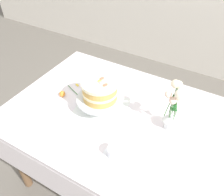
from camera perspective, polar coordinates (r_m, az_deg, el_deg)
ground_plane at (r=2.07m, az=1.36°, el=-18.73°), size 12.00×12.00×0.00m
dining_table at (r=1.53m, az=1.27°, el=-7.01°), size 1.40×1.00×0.74m
linen_napkin at (r=1.51m, az=-2.73°, el=-2.77°), size 0.38×0.38×0.00m
cake_stand at (r=1.46m, az=-2.83°, el=-0.44°), size 0.29×0.29×0.10m
layer_cake at (r=1.41m, az=-2.93°, el=1.96°), size 0.22×0.22×0.13m
flower_vase at (r=1.33m, az=14.43°, el=-2.27°), size 0.10×0.09×0.33m
teacup at (r=1.26m, az=0.57°, el=-13.00°), size 0.12×0.12×0.06m
fallen_rose at (r=1.64m, az=-11.69°, el=1.02°), size 0.14×0.13×0.04m
loose_petal_0 at (r=1.72m, az=-8.33°, el=3.11°), size 0.04×0.03×0.01m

